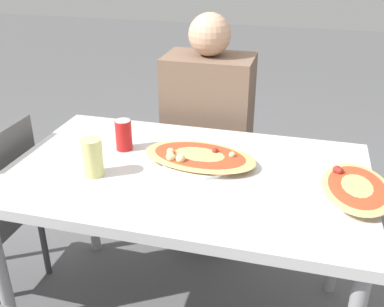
{
  "coord_description": "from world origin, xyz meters",
  "views": [
    {
      "loc": [
        0.4,
        -1.4,
        1.54
      ],
      "look_at": [
        0.02,
        0.02,
        0.81
      ],
      "focal_mm": 42.0,
      "sensor_mm": 36.0,
      "label": 1
    }
  ],
  "objects_px": {
    "chair_far_seated": "(212,150)",
    "dining_table": "(187,187)",
    "pizza_main": "(199,157)",
    "soda_can": "(124,135)",
    "drink_glass": "(92,157)",
    "pizza_second": "(356,189)",
    "person_seated": "(208,117)"
  },
  "relations": [
    {
      "from": "dining_table",
      "to": "person_seated",
      "type": "height_order",
      "value": "person_seated"
    },
    {
      "from": "person_seated",
      "to": "pizza_main",
      "type": "distance_m",
      "value": 0.56
    },
    {
      "from": "chair_far_seated",
      "to": "drink_glass",
      "type": "relative_size",
      "value": 6.06
    },
    {
      "from": "dining_table",
      "to": "drink_glass",
      "type": "distance_m",
      "value": 0.36
    },
    {
      "from": "soda_can",
      "to": "drink_glass",
      "type": "xyz_separation_m",
      "value": [
        -0.02,
        -0.23,
        0.01
      ]
    },
    {
      "from": "pizza_main",
      "to": "chair_far_seated",
      "type": "bearing_deg",
      "value": 97.99
    },
    {
      "from": "pizza_main",
      "to": "pizza_second",
      "type": "height_order",
      "value": "pizza_main"
    },
    {
      "from": "person_seated",
      "to": "soda_can",
      "type": "relative_size",
      "value": 9.71
    },
    {
      "from": "pizza_main",
      "to": "drink_glass",
      "type": "height_order",
      "value": "drink_glass"
    },
    {
      "from": "pizza_main",
      "to": "drink_glass",
      "type": "bearing_deg",
      "value": -150.7
    },
    {
      "from": "person_seated",
      "to": "drink_glass",
      "type": "bearing_deg",
      "value": 71.26
    },
    {
      "from": "dining_table",
      "to": "soda_can",
      "type": "xyz_separation_m",
      "value": [
        -0.29,
        0.11,
        0.14
      ]
    },
    {
      "from": "dining_table",
      "to": "chair_far_seated",
      "type": "relative_size",
      "value": 1.57
    },
    {
      "from": "chair_far_seated",
      "to": "person_seated",
      "type": "xyz_separation_m",
      "value": [
        -0.0,
        -0.11,
        0.23
      ]
    },
    {
      "from": "soda_can",
      "to": "dining_table",
      "type": "bearing_deg",
      "value": -20.88
    },
    {
      "from": "dining_table",
      "to": "drink_glass",
      "type": "xyz_separation_m",
      "value": [
        -0.31,
        -0.12,
        0.14
      ]
    },
    {
      "from": "chair_far_seated",
      "to": "dining_table",
      "type": "bearing_deg",
      "value": 94.96
    },
    {
      "from": "drink_glass",
      "to": "pizza_main",
      "type": "bearing_deg",
      "value": 29.3
    },
    {
      "from": "drink_glass",
      "to": "soda_can",
      "type": "bearing_deg",
      "value": 84.0
    },
    {
      "from": "drink_glass",
      "to": "chair_far_seated",
      "type": "bearing_deg",
      "value": 73.54
    },
    {
      "from": "dining_table",
      "to": "pizza_main",
      "type": "relative_size",
      "value": 2.85
    },
    {
      "from": "soda_can",
      "to": "chair_far_seated",
      "type": "bearing_deg",
      "value": 69.95
    },
    {
      "from": "dining_table",
      "to": "pizza_main",
      "type": "xyz_separation_m",
      "value": [
        0.03,
        0.08,
        0.09
      ]
    },
    {
      "from": "chair_far_seated",
      "to": "pizza_main",
      "type": "distance_m",
      "value": 0.72
    },
    {
      "from": "pizza_second",
      "to": "person_seated",
      "type": "bearing_deg",
      "value": 135.84
    },
    {
      "from": "soda_can",
      "to": "drink_glass",
      "type": "distance_m",
      "value": 0.23
    },
    {
      "from": "soda_can",
      "to": "pizza_second",
      "type": "bearing_deg",
      "value": -8.03
    },
    {
      "from": "person_seated",
      "to": "soda_can",
      "type": "distance_m",
      "value": 0.57
    },
    {
      "from": "soda_can",
      "to": "drink_glass",
      "type": "height_order",
      "value": "drink_glass"
    },
    {
      "from": "dining_table",
      "to": "pizza_main",
      "type": "height_order",
      "value": "pizza_main"
    },
    {
      "from": "chair_far_seated",
      "to": "pizza_main",
      "type": "xyz_separation_m",
      "value": [
        0.09,
        -0.66,
        0.29
      ]
    },
    {
      "from": "chair_far_seated",
      "to": "soda_can",
      "type": "height_order",
      "value": "soda_can"
    }
  ]
}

